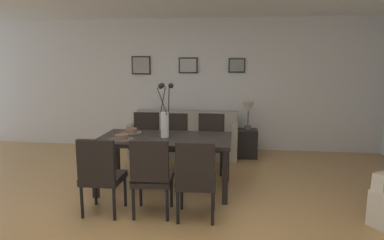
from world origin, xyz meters
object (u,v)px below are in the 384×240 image
(centerpiece_vase, at_px, (165,117))
(framed_picture_right, at_px, (237,65))
(bowl_near_right, at_px, (131,130))
(side_table, at_px, (247,143))
(dining_chair_mid_left, at_px, (196,176))
(framed_picture_left, at_px, (141,65))
(sofa, at_px, (185,140))
(dining_chair_mid_right, at_px, (211,140))
(dining_chair_near_right, at_px, (146,138))
(dining_table, at_px, (165,143))
(bowl_near_left, at_px, (121,137))
(dining_chair_near_left, at_px, (101,173))
(framed_picture_center, at_px, (188,65))
(table_lamp, at_px, (248,110))
(dining_chair_far_right, at_px, (174,139))
(dining_chair_far_left, at_px, (152,174))

(centerpiece_vase, height_order, framed_picture_right, framed_picture_right)
(bowl_near_right, bearing_deg, side_table, 42.10)
(dining_chair_mid_left, relative_size, framed_picture_left, 2.37)
(sofa, relative_size, side_table, 3.84)
(bowl_near_right, bearing_deg, dining_chair_mid_right, 32.01)
(dining_chair_mid_right, bearing_deg, dining_chair_near_right, 179.66)
(dining_table, bearing_deg, centerpiece_vase, 55.35)
(dining_chair_mid_right, height_order, bowl_near_right, dining_chair_mid_right)
(centerpiece_vase, xyz_separation_m, bowl_near_left, (-0.54, -0.21, -0.24))
(bowl_near_left, relative_size, bowl_near_right, 1.00)
(dining_table, height_order, bowl_near_right, bowl_near_right)
(dining_chair_near_left, relative_size, framed_picture_center, 2.44)
(dining_chair_near_right, bearing_deg, dining_table, -60.36)
(dining_chair_near_left, height_order, table_lamp, table_lamp)
(dining_chair_far_right, height_order, sofa, dining_chair_far_right)
(dining_table, relative_size, dining_chair_mid_left, 1.96)
(dining_chair_mid_left, relative_size, side_table, 1.77)
(dining_chair_near_right, xyz_separation_m, dining_chair_mid_left, (1.05, -1.80, 0.00))
(dining_chair_far_left, relative_size, side_table, 1.77)
(dining_chair_near_left, height_order, dining_chair_near_right, same)
(dining_chair_near_left, bearing_deg, dining_chair_mid_right, 58.08)
(dining_chair_mid_left, height_order, centerpiece_vase, centerpiece_vase)
(dining_chair_near_right, xyz_separation_m, bowl_near_left, (-0.02, -1.12, 0.27))
(dining_chair_mid_right, bearing_deg, table_lamp, 54.45)
(dining_chair_mid_left, xyz_separation_m, table_lamp, (0.65, 2.66, 0.38))
(dining_chair_far_left, xyz_separation_m, table_lamp, (1.16, 2.63, 0.38))
(dining_table, height_order, dining_chair_near_right, dining_chair_near_right)
(dining_chair_far_right, xyz_separation_m, bowl_near_left, (-0.51, -1.07, 0.27))
(dining_chair_near_left, height_order, side_table, dining_chair_near_left)
(dining_chair_near_right, xyz_separation_m, bowl_near_right, (-0.02, -0.70, 0.27))
(dining_chair_far_left, height_order, bowl_near_right, dining_chair_far_left)
(side_table, distance_m, framed_picture_center, 1.93)
(dining_chair_near_left, relative_size, dining_chair_mid_left, 1.00)
(dining_table, bearing_deg, dining_chair_mid_left, -59.28)
(bowl_near_left, bearing_deg, side_table, 49.02)
(sofa, distance_m, framed_picture_left, 1.77)
(dining_chair_far_right, height_order, table_lamp, table_lamp)
(bowl_near_left, xyz_separation_m, framed_picture_right, (1.50, 2.55, 0.90))
(centerpiece_vase, bearing_deg, dining_chair_near_left, -121.89)
(dining_chair_near_left, distance_m, framed_picture_right, 3.77)
(side_table, height_order, framed_picture_center, framed_picture_center)
(dining_chair_far_right, xyz_separation_m, dining_chair_mid_left, (0.56, -1.75, 0.00))
(dining_table, relative_size, centerpiece_vase, 2.45)
(centerpiece_vase, distance_m, framed_picture_left, 2.61)
(dining_table, height_order, table_lamp, table_lamp)
(dining_chair_mid_left, bearing_deg, centerpiece_vase, 120.64)
(dining_chair_near_left, xyz_separation_m, side_table, (1.74, 2.67, -0.25))
(dining_chair_far_right, relative_size, bowl_near_right, 5.41)
(bowl_near_right, height_order, framed_picture_left, framed_picture_left)
(bowl_near_left, height_order, framed_picture_center, framed_picture_center)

